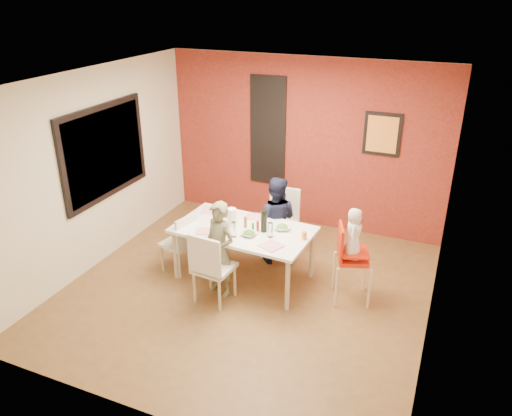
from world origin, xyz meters
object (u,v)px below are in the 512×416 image
at_px(dining_table, 243,233).
at_px(chair_left, 182,240).
at_px(high_chair, 349,256).
at_px(toddler, 354,233).
at_px(chair_far, 281,218).
at_px(child_near, 220,249).
at_px(wine_bottle, 264,221).
at_px(child_far, 275,220).
at_px(paper_towel_roll, 232,218).
at_px(chair_near, 210,265).

height_order(dining_table, chair_left, chair_left).
distance_m(high_chair, toddler, 0.31).
xyz_separation_m(chair_far, child_near, (-0.35, -1.30, 0.08)).
distance_m(dining_table, high_chair, 1.40).
bearing_deg(chair_far, toddler, -31.79).
xyz_separation_m(toddler, wine_bottle, (-1.14, -0.05, -0.03)).
relative_size(child_near, child_far, 0.99).
bearing_deg(child_near, toddler, 36.52).
xyz_separation_m(high_chair, wine_bottle, (-1.12, -0.03, 0.28)).
bearing_deg(dining_table, paper_towel_roll, -169.39).
bearing_deg(wine_bottle, child_near, -130.75).
height_order(high_chair, child_near, child_near).
xyz_separation_m(dining_table, high_chair, (1.40, 0.06, -0.06)).
bearing_deg(paper_towel_roll, child_far, 59.57).
bearing_deg(paper_towel_roll, dining_table, 10.61).
bearing_deg(chair_left, paper_towel_roll, 114.42).
height_order(chair_far, paper_towel_roll, paper_towel_roll).
distance_m(chair_near, child_near, 0.26).
bearing_deg(chair_left, wine_bottle, 112.30).
height_order(chair_left, high_chair, high_chair).
height_order(dining_table, child_near, child_near).
bearing_deg(wine_bottle, toddler, 2.50).
relative_size(chair_left, toddler, 1.34).
height_order(child_far, paper_towel_roll, child_far).
relative_size(chair_near, wine_bottle, 3.23).
bearing_deg(chair_near, wine_bottle, -114.92).
distance_m(dining_table, chair_left, 0.88).
bearing_deg(wine_bottle, chair_near, -119.97).
distance_m(dining_table, paper_towel_roll, 0.25).
bearing_deg(toddler, chair_left, 90.13).
bearing_deg(dining_table, chair_left, -168.06).
relative_size(chair_left, child_near, 0.68).
height_order(child_far, wine_bottle, child_far).
xyz_separation_m(child_near, child_far, (0.35, 1.05, 0.01)).
bearing_deg(chair_left, high_chair, 108.15).
distance_m(chair_near, chair_left, 0.88).
height_order(chair_near, child_far, child_far).
xyz_separation_m(high_chair, child_far, (-1.18, 0.55, 0.03)).
xyz_separation_m(child_far, toddler, (1.20, -0.53, 0.28)).
height_order(chair_left, toddler, toddler).
relative_size(chair_left, child_far, 0.68).
distance_m(child_far, paper_towel_roll, 0.77).
xyz_separation_m(dining_table, paper_towel_roll, (-0.15, -0.03, 0.20)).
xyz_separation_m(chair_left, wine_bottle, (1.12, 0.20, 0.41)).
bearing_deg(dining_table, wine_bottle, 4.51).
distance_m(chair_near, child_far, 1.35).
relative_size(child_near, wine_bottle, 4.23).
xyz_separation_m(chair_near, paper_towel_roll, (-0.02, 0.67, 0.34)).
height_order(high_chair, paper_towel_roll, high_chair).
bearing_deg(high_chair, chair_near, 96.61).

